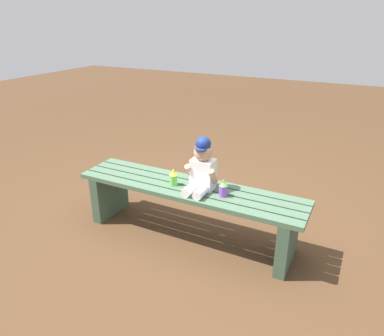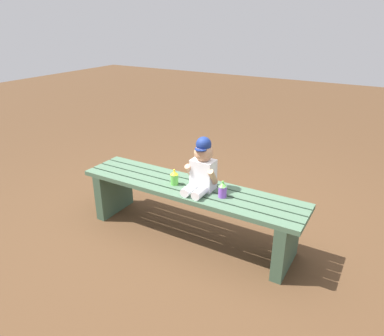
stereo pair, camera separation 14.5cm
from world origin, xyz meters
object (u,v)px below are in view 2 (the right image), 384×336
object	(u,v)px
sippy_cup_left	(174,177)
sippy_cup_right	(223,190)
park_bench	(189,202)
child_figure	(202,168)

from	to	relation	value
sippy_cup_left	sippy_cup_right	distance (m)	0.41
park_bench	sippy_cup_left	size ratio (longest dim) A/B	14.45
sippy_cup_right	sippy_cup_left	bearing A→B (deg)	180.00
park_bench	sippy_cup_left	bearing A→B (deg)	-165.49
sippy_cup_left	park_bench	bearing A→B (deg)	14.51
park_bench	child_figure	world-z (taller)	child_figure
park_bench	sippy_cup_right	distance (m)	0.35
child_figure	sippy_cup_left	xyz separation A→B (m)	(-0.22, -0.03, -0.12)
child_figure	sippy_cup_left	distance (m)	0.25
sippy_cup_right	child_figure	bearing A→B (deg)	170.76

